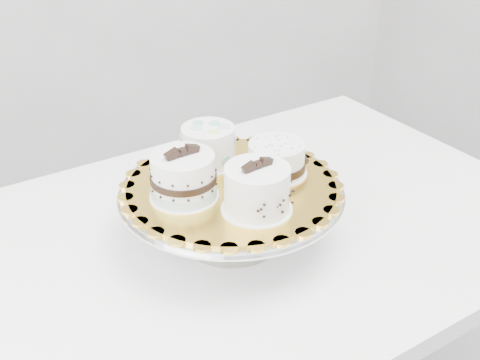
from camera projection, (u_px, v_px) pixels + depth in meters
name	position (u px, v px, depth m)	size (l,w,h in m)	color
table	(246.00, 256.00, 1.22)	(1.32, 0.96, 0.75)	white
cake_stand	(231.00, 203.00, 1.10)	(0.41, 0.41, 0.11)	gray
cake_board	(231.00, 186.00, 1.09)	(0.38, 0.38, 0.01)	yellow
cake_swirl	(257.00, 190.00, 0.99)	(0.13, 0.13, 0.10)	white
cake_banded	(183.00, 178.00, 1.03)	(0.13, 0.13, 0.10)	white
cake_dots	(208.00, 145.00, 1.14)	(0.13, 0.13, 0.08)	white
cake_ribbon	(277.00, 159.00, 1.11)	(0.12, 0.12, 0.06)	white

